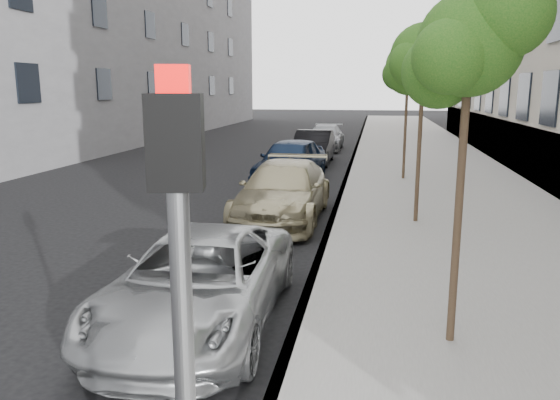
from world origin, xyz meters
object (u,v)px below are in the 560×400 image
(tree_mid, at_px, (425,57))
(minivan, at_px, (199,281))
(tree_near, at_px, (472,45))
(signal_pole, at_px, (183,335))
(sedan_blue, at_px, (291,161))
(sedan_rear, at_px, (325,137))
(tree_far, at_px, (409,65))
(sedan_black, at_px, (313,147))
(suv, at_px, (283,192))

(tree_mid, distance_m, minivan, 7.95)
(tree_near, relative_size, tree_mid, 0.93)
(signal_pole, height_order, sedan_blue, signal_pole)
(tree_mid, bearing_deg, sedan_rear, 102.83)
(tree_far, distance_m, sedan_blue, 5.25)
(tree_near, distance_m, tree_mid, 6.50)
(tree_mid, distance_m, sedan_black, 11.88)
(suv, height_order, sedan_black, sedan_black)
(tree_far, xyz_separation_m, sedan_black, (-3.76, 4.28, -3.36))
(tree_mid, height_order, sedan_black, tree_mid)
(tree_far, height_order, minivan, tree_far)
(tree_far, relative_size, sedan_blue, 1.04)
(tree_near, distance_m, signal_pole, 5.19)
(tree_near, bearing_deg, signal_pole, -113.01)
(tree_mid, distance_m, sedan_rear, 17.27)
(signal_pole, relative_size, minivan, 0.70)
(tree_mid, bearing_deg, sedan_black, 109.23)
(tree_far, xyz_separation_m, sedan_rear, (-3.76, 10.02, -3.43))
(tree_far, height_order, sedan_black, tree_far)
(tree_near, height_order, sedan_rear, tree_near)
(sedan_black, bearing_deg, minivan, -88.64)
(minivan, bearing_deg, signal_pole, -73.01)
(tree_mid, distance_m, suv, 4.69)
(sedan_rear, bearing_deg, tree_mid, -76.59)
(tree_mid, relative_size, sedan_black, 1.08)
(minivan, height_order, sedan_blue, sedan_blue)
(signal_pole, xyz_separation_m, sedan_black, (-1.83, 21.82, -1.45))
(suv, bearing_deg, signal_pole, -82.02)
(tree_near, height_order, tree_far, tree_far)
(signal_pole, distance_m, sedan_black, 21.94)
(tree_mid, height_order, minivan, tree_mid)
(signal_pole, distance_m, minivan, 5.19)
(tree_mid, xyz_separation_m, sedan_blue, (-3.98, 5.61, -3.23))
(tree_near, relative_size, tree_far, 0.92)
(sedan_blue, xyz_separation_m, sedan_black, (0.22, 5.17, -0.06))
(minivan, xyz_separation_m, sedan_black, (-0.32, 17.10, 0.08))
(sedan_blue, bearing_deg, tree_near, -65.15)
(tree_mid, height_order, tree_far, tree_far)
(sedan_black, bearing_deg, suv, -87.37)
(tree_near, bearing_deg, minivan, 176.97)
(sedan_black, bearing_deg, tree_far, -48.39)
(tree_far, xyz_separation_m, minivan, (-3.44, -12.82, -3.45))
(tree_near, relative_size, suv, 0.88)
(minivan, height_order, sedan_black, sedan_black)
(suv, height_order, sedan_rear, suv)
(sedan_blue, distance_m, sedan_rear, 10.91)
(tree_near, bearing_deg, tree_far, 90.00)
(sedan_blue, bearing_deg, minivan, -80.77)
(tree_near, xyz_separation_m, tree_mid, (0.00, 6.50, 0.21))
(minivan, relative_size, sedan_black, 1.05)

